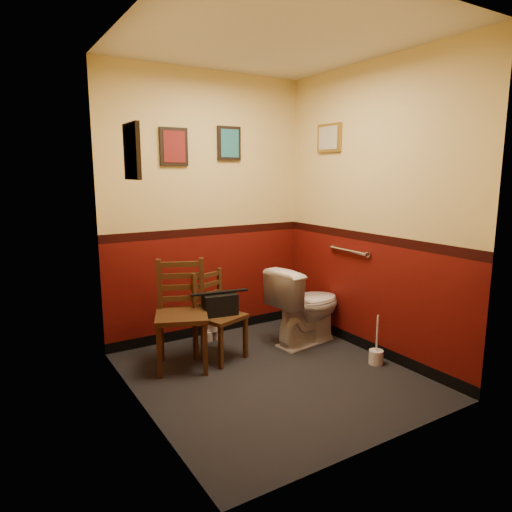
{
  "coord_description": "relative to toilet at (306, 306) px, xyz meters",
  "views": [
    {
      "loc": [
        -2.02,
        -3.04,
        1.71
      ],
      "look_at": [
        0.0,
        0.25,
        1.0
      ],
      "focal_mm": 32.0,
      "sensor_mm": 36.0,
      "label": 1
    }
  ],
  "objects": [
    {
      "name": "ceiling",
      "position": [
        -0.72,
        -0.46,
        2.31
      ],
      "size": [
        2.2,
        2.4,
        0.0
      ],
      "primitive_type": "cube",
      "rotation": [
        3.14,
        0.0,
        0.0
      ],
      "color": "silver",
      "rests_on": "ground"
    },
    {
      "name": "chair_left",
      "position": [
        -1.28,
        0.13,
        0.09
      ],
      "size": [
        0.58,
        0.58,
        0.95
      ],
      "rotation": [
        0.0,
        0.0,
        -0.39
      ],
      "color": "#3D2512",
      "rests_on": "floor"
    },
    {
      "name": "wall_front",
      "position": [
        -0.72,
        -1.66,
        0.96
      ],
      "size": [
        2.2,
        0.0,
        2.7
      ],
      "primitive_type": "cube",
      "rotation": [
        -1.57,
        0.0,
        0.0
      ],
      "color": "#550D08",
      "rests_on": "ground"
    },
    {
      "name": "framed_print_back_b",
      "position": [
        -0.47,
        0.72,
        1.61
      ],
      "size": [
        0.26,
        0.04,
        0.34
      ],
      "color": "black",
      "rests_on": "wall_back"
    },
    {
      "name": "grab_bar",
      "position": [
        0.35,
        -0.21,
        0.56
      ],
      "size": [
        0.05,
        0.56,
        0.06
      ],
      "color": "silver",
      "rests_on": "wall_right"
    },
    {
      "name": "wall_back",
      "position": [
        -0.72,
        0.74,
        0.96
      ],
      "size": [
        2.2,
        0.0,
        2.7
      ],
      "primitive_type": "cube",
      "rotation": [
        1.57,
        0.0,
        0.0
      ],
      "color": "#550D08",
      "rests_on": "ground"
    },
    {
      "name": "wall_left",
      "position": [
        -1.82,
        -0.46,
        0.96
      ],
      "size": [
        0.0,
        2.4,
        2.7
      ],
      "primitive_type": "cube",
      "rotation": [
        1.57,
        0.0,
        1.57
      ],
      "color": "#550D08",
      "rests_on": "ground"
    },
    {
      "name": "floor",
      "position": [
        -0.72,
        -0.46,
        -0.39
      ],
      "size": [
        2.2,
        2.4,
        0.0
      ],
      "primitive_type": "cube",
      "color": "black",
      "rests_on": "ground"
    },
    {
      "name": "framed_print_back_a",
      "position": [
        -1.07,
        0.72,
        1.56
      ],
      "size": [
        0.28,
        0.04,
        0.36
      ],
      "color": "black",
      "rests_on": "wall_back"
    },
    {
      "name": "framed_print_right",
      "position": [
        0.36,
        0.14,
        1.66
      ],
      "size": [
        0.04,
        0.34,
        0.28
      ],
      "color": "olive",
      "rests_on": "wall_right"
    },
    {
      "name": "toilet_brush",
      "position": [
        0.22,
        -0.76,
        -0.31
      ],
      "size": [
        0.13,
        0.13,
        0.46
      ],
      "color": "silver",
      "rests_on": "floor"
    },
    {
      "name": "handbag",
      "position": [
        -0.92,
        0.09,
        0.14
      ],
      "size": [
        0.33,
        0.2,
        0.23
      ],
      "rotation": [
        0.0,
        0.0,
        -0.16
      ],
      "color": "black",
      "rests_on": "chair_right"
    },
    {
      "name": "chair_right",
      "position": [
        -0.93,
        0.13,
        0.02
      ],
      "size": [
        0.48,
        0.48,
        0.81
      ],
      "rotation": [
        0.0,
        0.0,
        0.32
      ],
      "color": "#3D2512",
      "rests_on": "floor"
    },
    {
      "name": "tp_stack",
      "position": [
        -0.77,
        0.56,
        -0.26
      ],
      "size": [
        0.23,
        0.14,
        0.3
      ],
      "color": "silver",
      "rests_on": "floor"
    },
    {
      "name": "toilet",
      "position": [
        0.0,
        0.0,
        0.0
      ],
      "size": [
        0.84,
        0.54,
        0.78
      ],
      "primitive_type": "imported",
      "rotation": [
        0.0,
        0.0,
        1.7
      ],
      "color": "white",
      "rests_on": "floor"
    },
    {
      "name": "wall_right",
      "position": [
        0.38,
        -0.46,
        0.96
      ],
      "size": [
        0.0,
        2.4,
        2.7
      ],
      "primitive_type": "cube",
      "rotation": [
        1.57,
        0.0,
        -1.57
      ],
      "color": "#550D08",
      "rests_on": "ground"
    },
    {
      "name": "framed_print_left",
      "position": [
        -1.8,
        -0.36,
        1.46
      ],
      "size": [
        0.04,
        0.3,
        0.38
      ],
      "color": "black",
      "rests_on": "wall_left"
    }
  ]
}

